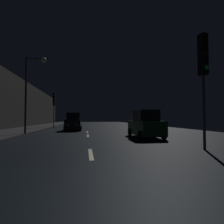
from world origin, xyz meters
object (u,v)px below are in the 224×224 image
object	(u,v)px
car_approaching_headlights	(73,122)
car_parked_right_near	(145,125)
traffic_light_near_right	(203,64)
traffic_light_far_left	(54,102)
streetlamp_overhead	(32,82)

from	to	relation	value
car_approaching_headlights	car_parked_right_near	size ratio (longest dim) A/B	1.03
traffic_light_near_right	car_approaching_headlights	distance (m)	15.57
traffic_light_far_left	streetlamp_overhead	xyz separation A→B (m)	(0.29, -12.21, 0.58)
traffic_light_far_left	streetlamp_overhead	size ratio (longest dim) A/B	0.80
streetlamp_overhead	car_parked_right_near	bearing A→B (deg)	-19.38
streetlamp_overhead	car_parked_right_near	size ratio (longest dim) A/B	1.67
traffic_light_far_left	traffic_light_near_right	bearing A→B (deg)	36.12
car_approaching_headlights	traffic_light_far_left	bearing A→B (deg)	-153.57
traffic_light_near_right	traffic_light_far_left	bearing A→B (deg)	-163.86
car_parked_right_near	traffic_light_far_left	bearing A→B (deg)	30.88
traffic_light_near_right	streetlamp_overhead	size ratio (longest dim) A/B	0.79
traffic_light_far_left	traffic_light_near_right	size ratio (longest dim) A/B	1.00
traffic_light_far_left	car_approaching_headlights	world-z (taller)	traffic_light_far_left
traffic_light_near_right	car_parked_right_near	xyz separation A→B (m)	(-0.90, 5.29, -2.94)
car_approaching_headlights	car_parked_right_near	world-z (taller)	car_approaching_headlights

